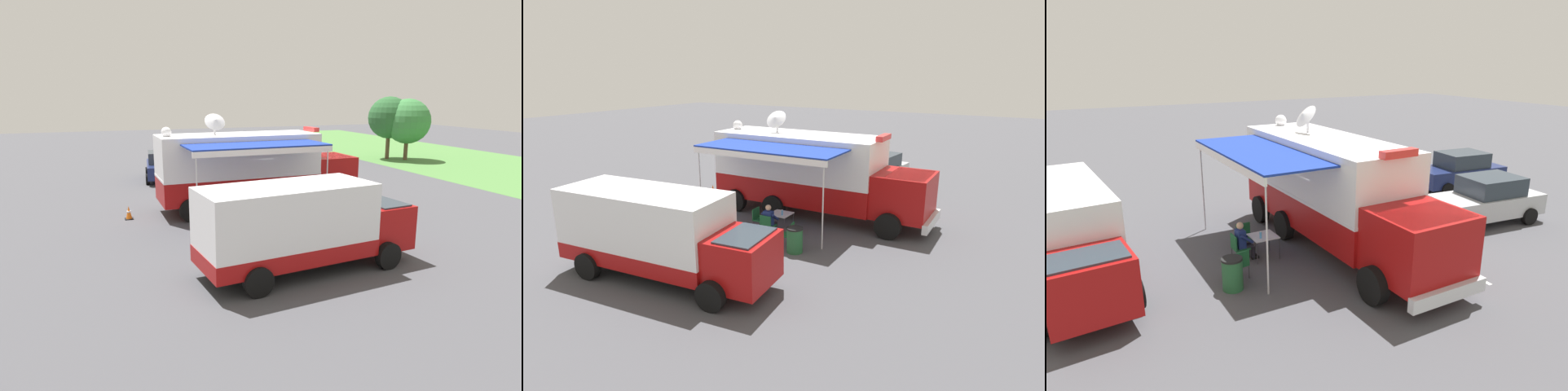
{
  "view_description": "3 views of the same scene",
  "coord_description": "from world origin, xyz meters",
  "views": [
    {
      "loc": [
        19.38,
        -5.99,
        5.26
      ],
      "look_at": [
        1.77,
        0.45,
        1.0
      ],
      "focal_mm": 30.86,
      "sensor_mm": 36.0,
      "label": 1
    },
    {
      "loc": [
        16.38,
        9.11,
        6.14
      ],
      "look_at": [
        2.19,
        0.57,
        1.38
      ],
      "focal_mm": 30.22,
      "sensor_mm": 36.0,
      "label": 2
    },
    {
      "loc": [
        7.48,
        12.8,
        5.99
      ],
      "look_at": [
        0.3,
        -0.61,
        1.39
      ],
      "focal_mm": 31.42,
      "sensor_mm": 36.0,
      "label": 3
    }
  ],
  "objects": [
    {
      "name": "seated_responder",
      "position": [
        3.1,
        0.48,
        0.65
      ],
      "size": [
        0.67,
        0.56,
        1.25
      ],
      "color": "navy",
      "rests_on": "ground"
    },
    {
      "name": "folding_chair_beside_table",
      "position": [
        2.79,
        -0.25,
        0.51
      ],
      "size": [
        0.49,
        0.49,
        0.87
      ],
      "color": "#19562D",
      "rests_on": "ground"
    },
    {
      "name": "folding_table",
      "position": [
        2.49,
        0.6,
        0.67
      ],
      "size": [
        0.82,
        0.82,
        0.73
      ],
      "color": "silver",
      "rests_on": "ground"
    },
    {
      "name": "folding_chair_at_table",
      "position": [
        3.29,
        0.48,
        0.51
      ],
      "size": [
        0.49,
        0.49,
        0.87
      ],
      "color": "#19562D",
      "rests_on": "ground"
    },
    {
      "name": "car_far_corner",
      "position": [
        -8.74,
        -2.29,
        0.88
      ],
      "size": [
        4.36,
        2.34,
        1.76
      ],
      "color": "navy",
      "rests_on": "ground"
    },
    {
      "name": "command_truck",
      "position": [
        0.02,
        0.75,
        1.94
      ],
      "size": [
        5.02,
        9.54,
        4.53
      ],
      "color": "#9E0F0F",
      "rests_on": "ground"
    },
    {
      "name": "trash_bin",
      "position": [
        4.03,
        2.11,
        0.46
      ],
      "size": [
        0.57,
        0.57,
        0.91
      ],
      "color": "#235B33",
      "rests_on": "ground"
    },
    {
      "name": "folding_chair_spare_by_truck",
      "position": [
        3.65,
        1.65,
        0.51
      ],
      "size": [
        0.57,
        0.57,
        0.87
      ],
      "color": "#19562D",
      "rests_on": "ground"
    },
    {
      "name": "traffic_cone",
      "position": [
        -0.01,
        -4.93,
        0.28
      ],
      "size": [
        0.36,
        0.36,
        0.58
      ],
      "color": "black",
      "rests_on": "ground"
    },
    {
      "name": "support_truck",
      "position": [
        7.77,
        -0.44,
        1.39
      ],
      "size": [
        2.92,
        6.99,
        2.7
      ],
      "color": "white",
      "rests_on": "ground"
    },
    {
      "name": "ground_plane",
      "position": [
        0.0,
        0.0,
        0.0
      ],
      "size": [
        100.0,
        100.0,
        0.0
      ],
      "primitive_type": "plane",
      "color": "#47474C"
    },
    {
      "name": "water_bottle",
      "position": [
        2.64,
        0.76,
        0.83
      ],
      "size": [
        0.07,
        0.07,
        0.22
      ],
      "color": "#4C99D8",
      "rests_on": "folding_table"
    },
    {
      "name": "lot_stripe",
      "position": [
        -2.27,
        2.83,
        0.0
      ],
      "size": [
        0.22,
        4.8,
        0.01
      ],
      "primitive_type": "cube",
      "rotation": [
        0.0,
        0.0,
        0.02
      ],
      "color": "silver",
      "rests_on": "ground"
    },
    {
      "name": "car_behind_truck",
      "position": [
        -6.25,
        1.54,
        0.88
      ],
      "size": [
        4.35,
        2.31,
        1.76
      ],
      "color": "#B2B5BA",
      "rests_on": "ground"
    }
  ]
}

